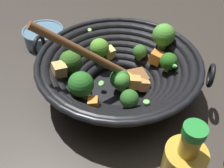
# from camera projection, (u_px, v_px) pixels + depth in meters

# --- Properties ---
(ground_plane) EXTENTS (4.00, 4.00, 0.00)m
(ground_plane) POSITION_uv_depth(u_px,v_px,m) (118.00, 91.00, 0.67)
(ground_plane) COLOR #332D28
(wok) EXTENTS (0.39, 0.39, 0.23)m
(wok) POSITION_uv_depth(u_px,v_px,m) (118.00, 70.00, 0.62)
(wok) COLOR black
(wok) RESTS_ON ground
(prep_bowl) EXTENTS (0.13, 0.13, 0.05)m
(prep_bowl) POSITION_uv_depth(u_px,v_px,m) (44.00, 36.00, 0.81)
(prep_bowl) COLOR slate
(prep_bowl) RESTS_ON ground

